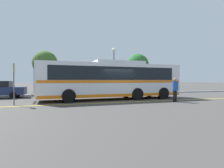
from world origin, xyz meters
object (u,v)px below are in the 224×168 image
Objects in this scene: parked_car_1 at (58,90)px; parked_car_2 at (121,88)px; pedestrian_0 at (175,88)px; tree_2 at (137,65)px; street_lamp at (114,58)px; bus_stop_sign at (14,79)px; tree_0 at (45,63)px; transit_bus at (112,79)px.

parked_car_2 is at bearing 85.17° from parked_car_1.
pedestrian_0 is 0.33× the size of tree_2.
parked_car_1 is at bearing -162.13° from street_lamp.
street_lamp is at bearing 3.73° from parked_car_2.
parked_car_1 is 0.77× the size of tree_2.
pedestrian_0 is at bearing -79.37° from street_lamp.
parked_car_1 is 11.95m from tree_2.
parked_car_1 is 6.79m from parked_car_2.
tree_0 is (1.25, 9.69, 2.00)m from bus_stop_sign.
tree_0 is (-5.95, 8.09, 1.99)m from transit_bus.
transit_bus is at bearing -79.36° from bus_stop_sign.
parked_car_2 is (6.78, -0.21, 0.04)m from parked_car_1.
parked_car_1 is 6.45m from bus_stop_sign.
transit_bus is 3.01× the size of parked_car_1.
transit_bus is 6.23m from parked_car_1.
street_lamp is 8.35m from tree_0.
tree_0 reaches higher than parked_car_2.
parked_car_2 is 9.68m from tree_0.
street_lamp is at bearing -20.86° from transit_bus.
street_lamp is at bearing 104.80° from parked_car_1.
bus_stop_sign is at bearing 121.87° from parked_car_2.
bus_stop_sign is at bearing -143.87° from tree_2.
parked_car_1 is at bearing -69.75° from tree_0.
transit_bus is 2.20× the size of street_lamp.
street_lamp is at bearing 106.14° from pedestrian_0.
parked_car_2 is 0.81× the size of street_lamp.
transit_bus is 2.70× the size of parked_car_2.
parked_car_1 is 0.90× the size of parked_car_2.
tree_2 reaches higher than parked_car_1.
bus_stop_sign is (-11.17, 1.59, 0.69)m from pedestrian_0.
street_lamp is 4.57m from tree_2.
parked_car_2 is 11.03m from bus_stop_sign.
bus_stop_sign is 9.97m from tree_0.
bus_stop_sign is at bearing -139.80° from street_lamp.
parked_car_1 is 7.94m from street_lamp.
bus_stop_sign is (-7.20, -1.59, -0.00)m from transit_bus.
bus_stop_sign is at bearing -97.33° from tree_0.
pedestrian_0 is 15.26m from tree_0.
street_lamp is (2.18, 6.33, 2.67)m from transit_bus.
bus_stop_sign is at bearing 177.39° from pedestrian_0.
pedestrian_0 is at bearing 45.95° from parked_car_1.
pedestrian_0 is 0.32× the size of street_lamp.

